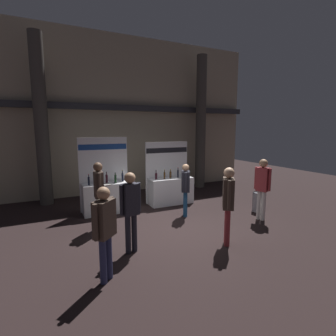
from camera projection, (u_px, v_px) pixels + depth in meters
name	position (u px, v px, depth m)	size (l,w,h in m)	color
ground_plane	(180.00, 229.00, 6.98)	(24.00, 24.00, 0.00)	black
hall_colonnade	(127.00, 117.00, 10.80)	(11.74, 1.13, 6.51)	tan
exhibitor_booth_0	(107.00, 194.00, 8.29)	(1.60, 0.73, 2.44)	white
exhibitor_booth_1	(170.00, 188.00, 9.29)	(1.68, 0.66, 2.24)	white
trash_bin	(257.00, 202.00, 8.41)	(0.33, 0.33, 0.64)	slate
visitor_0	(185.00, 185.00, 7.88)	(0.40, 0.52, 1.65)	navy
visitor_1	(99.00, 189.00, 6.82)	(0.25, 0.54, 1.84)	#33563D
visitor_2	(262.00, 184.00, 7.52)	(0.33, 0.46, 1.84)	silver
visitor_3	(228.00, 198.00, 5.87)	(0.44, 0.50, 1.85)	maroon
visitor_4	(105.00, 225.00, 4.44)	(0.46, 0.45, 1.73)	navy
visitor_5	(131.00, 205.00, 5.50)	(0.50, 0.30, 1.80)	#23232D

